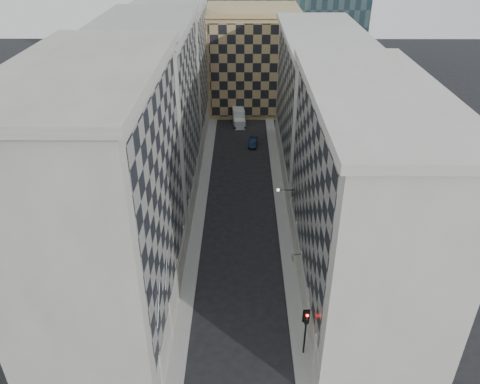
{
  "coord_description": "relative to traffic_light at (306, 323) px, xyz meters",
  "views": [
    {
      "loc": [
        0.16,
        -21.16,
        32.23
      ],
      "look_at": [
        -0.01,
        12.81,
        12.45
      ],
      "focal_mm": 35.0,
      "sensor_mm": 36.0,
      "label": 1
    }
  ],
  "objects": [
    {
      "name": "sidewalk_west",
      "position": [
        -10.7,
        23.41,
        -3.5
      ],
      "size": [
        1.5,
        100.0,
        0.15
      ],
      "primitive_type": "cube",
      "color": "gray",
      "rests_on": "ground"
    },
    {
      "name": "sidewalk_east",
      "position": [
        -0.2,
        23.41,
        -3.5
      ],
      "size": [
        1.5,
        100.0,
        0.15
      ],
      "primitive_type": "cube",
      "color": "gray",
      "rests_on": "ground"
    },
    {
      "name": "bldg_left_a",
      "position": [
        -16.34,
        4.41,
        8.25
      ],
      "size": [
        10.8,
        22.8,
        23.7
      ],
      "color": "gray",
      "rests_on": "ground"
    },
    {
      "name": "bldg_left_b",
      "position": [
        -16.34,
        26.41,
        7.75
      ],
      "size": [
        10.8,
        22.8,
        22.7
      ],
      "color": "gray",
      "rests_on": "ground"
    },
    {
      "name": "bldg_left_c",
      "position": [
        -16.33,
        48.41,
        7.25
      ],
      "size": [
        10.8,
        22.8,
        21.7
      ],
      "color": "gray",
      "rests_on": "ground"
    },
    {
      "name": "bldg_right_a",
      "position": [
        5.42,
        8.41,
        6.75
      ],
      "size": [
        10.8,
        26.8,
        20.7
      ],
      "color": "#B0ADA1",
      "rests_on": "ground"
    },
    {
      "name": "bldg_right_b",
      "position": [
        5.44,
        35.41,
        6.28
      ],
      "size": [
        10.8,
        28.8,
        19.7
      ],
      "color": "#B0ADA1",
      "rests_on": "ground"
    },
    {
      "name": "tan_block",
      "position": [
        -3.45,
        61.31,
        5.86
      ],
      "size": [
        16.8,
        14.8,
        18.8
      ],
      "color": "tan",
      "rests_on": "ground"
    },
    {
      "name": "flagpoles_left",
      "position": [
        -11.35,
        -0.59,
        4.43
      ],
      "size": [
        0.1,
        6.33,
        2.33
      ],
      "color": "gray",
      "rests_on": "ground"
    },
    {
      "name": "bracket_lamp",
      "position": [
        -1.08,
        17.41,
        2.63
      ],
      "size": [
        1.98,
        0.36,
        0.36
      ],
      "color": "black",
      "rests_on": "ground"
    },
    {
      "name": "traffic_light",
      "position": [
        0.0,
        0.0,
        0.0
      ],
      "size": [
        0.6,
        0.52,
        4.78
      ],
      "rotation": [
        0.0,
        0.0,
        0.07
      ],
      "color": "black",
      "rests_on": "sidewalk_east"
    },
    {
      "name": "box_truck",
      "position": [
        -5.9,
        52.18,
        -2.38
      ],
      "size": [
        2.48,
        5.15,
        2.74
      ],
      "rotation": [
        0.0,
        0.0,
        0.09
      ],
      "color": "silver",
      "rests_on": "ground"
    },
    {
      "name": "dark_car",
      "position": [
        -3.52,
        42.86,
        -2.96
      ],
      "size": [
        1.62,
        3.83,
        1.23
      ],
      "primitive_type": "imported",
      "rotation": [
        0.0,
        0.0,
        -0.09
      ],
      "color": "#0E1B33",
      "rests_on": "ground"
    },
    {
      "name": "shop_sign",
      "position": [
        -0.26,
        8.31,
        0.26
      ],
      "size": [
        0.99,
        0.77,
        0.86
      ],
      "rotation": [
        0.0,
        0.0,
        0.22
      ],
      "color": "black",
      "rests_on": "ground"
    }
  ]
}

